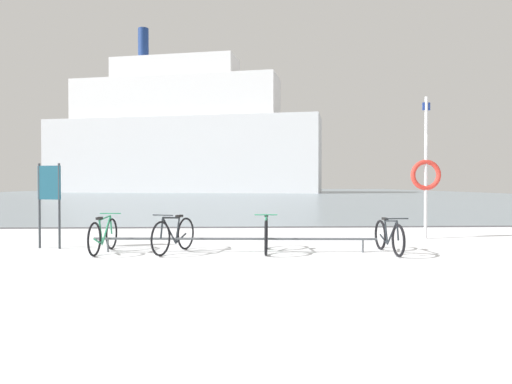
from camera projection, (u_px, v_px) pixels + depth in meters
ground at (232, 195)px, 59.23m from camera, size 80.00×132.00×0.08m
bike_rack at (235, 239)px, 9.84m from camera, size 5.94×0.38×0.31m
bicycle_0 at (103, 235)px, 9.75m from camera, size 0.46×1.69×0.80m
bicycle_1 at (174, 235)px, 9.75m from camera, size 0.73×1.58×0.82m
bicycle_2 at (266, 234)px, 9.85m from camera, size 0.46×1.69×0.82m
bicycle_3 at (389, 237)px, 9.70m from camera, size 0.46×1.68×0.76m
info_sign at (49, 191)px, 10.39m from camera, size 0.54×0.17×1.89m
rescue_post at (426, 172)px, 12.23m from camera, size 0.80×0.12×3.69m
ferry_ship at (180, 137)px, 75.74m from camera, size 45.11×19.04×26.76m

